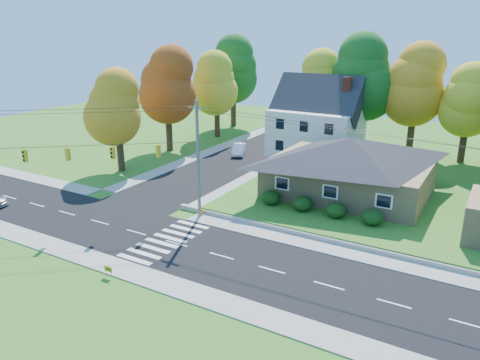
{
  "coord_description": "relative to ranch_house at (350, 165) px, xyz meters",
  "views": [
    {
      "loc": [
        20.16,
        -25.15,
        15.47
      ],
      "look_at": [
        0.87,
        8.0,
        2.92
      ],
      "focal_mm": 35.0,
      "sensor_mm": 36.0,
      "label": 1
    }
  ],
  "objects": [
    {
      "name": "tree_lot_0",
      "position": [
        -10.0,
        18.0,
        5.04
      ],
      "size": [
        6.72,
        6.72,
        12.51
      ],
      "color": "#3F2A19",
      "rests_on": "lawn"
    },
    {
      "name": "white_car",
      "position": [
        -17.01,
        8.65,
        -2.55
      ],
      "size": [
        3.04,
        4.43,
        1.38
      ],
      "primitive_type": "imported",
      "rotation": [
        0.0,
        0.0,
        0.42
      ],
      "color": "silver",
      "rests_on": "road_cross"
    },
    {
      "name": "sidewalk_north",
      "position": [
        -8.0,
        -11.0,
        -3.23
      ],
      "size": [
        90.0,
        2.0,
        0.08
      ],
      "primitive_type": "cube",
      "color": "#9C9A90",
      "rests_on": "ground"
    },
    {
      "name": "fire_hydrant",
      "position": [
        -9.64,
        -10.41,
        -2.88
      ],
      "size": [
        0.47,
        0.36,
        0.81
      ],
      "color": "#F8C502",
      "rests_on": "ground"
    },
    {
      "name": "tree_lot_1",
      "position": [
        -4.0,
        17.0,
        6.35
      ],
      "size": [
        7.84,
        7.84,
        14.6
      ],
      "color": "#3F2A19",
      "rests_on": "lawn"
    },
    {
      "name": "tree_west_0",
      "position": [
        -25.0,
        -4.0,
        3.89
      ],
      "size": [
        6.16,
        6.16,
        11.47
      ],
      "color": "#3F2A19",
      "rests_on": "ground"
    },
    {
      "name": "colonial_house",
      "position": [
        -7.96,
        12.0,
        1.32
      ],
      "size": [
        10.4,
        8.4,
        9.6
      ],
      "color": "silver",
      "rests_on": "lawn"
    },
    {
      "name": "tree_west_3",
      "position": [
        -27.0,
        24.0,
        5.85
      ],
      "size": [
        7.84,
        7.84,
        14.6
      ],
      "color": "#3F2A19",
      "rests_on": "ground"
    },
    {
      "name": "traffic_infrastructure",
      "position": [
        -8.15,
        -14.65,
        1.88
      ],
      "size": [
        38.1,
        10.66,
        10.0
      ],
      "color": "#666059",
      "rests_on": "ground"
    },
    {
      "name": "tree_lot_3",
      "position": [
        8.0,
        17.0,
        4.39
      ],
      "size": [
        6.16,
        6.16,
        11.47
      ],
      "color": "#3F2A19",
      "rests_on": "lawn"
    },
    {
      "name": "road_main",
      "position": [
        -8.0,
        -16.0,
        -3.26
      ],
      "size": [
        90.0,
        8.0,
        0.02
      ],
      "primitive_type": "cube",
      "color": "black",
      "rests_on": "ground"
    },
    {
      "name": "hedge_row",
      "position": [
        -0.5,
        -6.2,
        -2.13
      ],
      "size": [
        10.7,
        1.7,
        1.27
      ],
      "color": "#163A10",
      "rests_on": "lawn"
    },
    {
      "name": "yard_sign",
      "position": [
        -8.79,
        -22.15,
        -2.71
      ],
      "size": [
        0.62,
        0.06,
        0.78
      ],
      "color": "black",
      "rests_on": "ground"
    },
    {
      "name": "ground",
      "position": [
        -8.0,
        -16.0,
        -3.27
      ],
      "size": [
        120.0,
        120.0,
        0.0
      ],
      "primitive_type": "plane",
      "color": "#3D7923"
    },
    {
      "name": "tree_lot_2",
      "position": [
        2.0,
        18.0,
        5.7
      ],
      "size": [
        7.28,
        7.28,
        13.56
      ],
      "color": "#3F2A19",
      "rests_on": "lawn"
    },
    {
      "name": "ranch_house",
      "position": [
        0.0,
        0.0,
        0.0
      ],
      "size": [
        14.6,
        10.6,
        5.4
      ],
      "color": "tan",
      "rests_on": "lawn"
    },
    {
      "name": "road_cross",
      "position": [
        -16.0,
        10.0,
        -3.25
      ],
      "size": [
        8.0,
        44.0,
        0.02
      ],
      "primitive_type": "cube",
      "color": "black",
      "rests_on": "ground"
    },
    {
      "name": "tree_west_1",
      "position": [
        -26.0,
        6.0,
        5.2
      ],
      "size": [
        7.28,
        7.28,
        13.56
      ],
      "color": "#3F2A19",
      "rests_on": "ground"
    },
    {
      "name": "lawn",
      "position": [
        5.0,
        5.0,
        -3.02
      ],
      "size": [
        30.0,
        30.0,
        0.5
      ],
      "primitive_type": "cube",
      "color": "#3D7923",
      "rests_on": "ground"
    },
    {
      "name": "tree_west_2",
      "position": [
        -25.0,
        16.0,
        4.54
      ],
      "size": [
        6.72,
        6.72,
        12.51
      ],
      "color": "#3F2A19",
      "rests_on": "ground"
    },
    {
      "name": "sidewalk_south",
      "position": [
        -8.0,
        -21.0,
        -3.23
      ],
      "size": [
        90.0,
        2.0,
        0.08
      ],
      "primitive_type": "cube",
      "color": "#9C9A90",
      "rests_on": "ground"
    }
  ]
}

